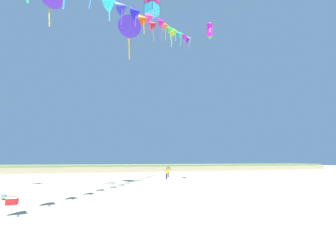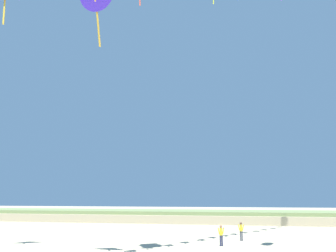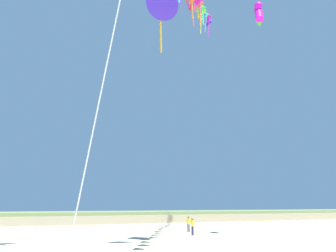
# 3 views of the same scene
# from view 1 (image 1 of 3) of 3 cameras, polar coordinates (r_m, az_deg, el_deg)

# --- Properties ---
(ground_plane) EXTENTS (240.00, 240.00, 0.00)m
(ground_plane) POSITION_cam_1_polar(r_m,az_deg,el_deg) (14.09, -4.92, -19.13)
(ground_plane) COLOR #C1B28E
(dune_ridge) EXTENTS (120.00, 11.58, 1.61)m
(dune_ridge) POSITION_cam_1_polar(r_m,az_deg,el_deg) (56.29, -14.11, -10.31)
(dune_ridge) COLOR tan
(dune_ridge) RESTS_ON ground
(person_near_right) EXTENTS (0.51, 0.31, 1.52)m
(person_near_right) POSITION_cam_1_polar(r_m,az_deg,el_deg) (31.69, -0.38, -11.80)
(person_near_right) COLOR #282D4C
(person_near_right) RESTS_ON ground
(person_mid_center) EXTENTS (0.53, 0.22, 1.52)m
(person_mid_center) POSITION_cam_1_polar(r_m,az_deg,el_deg) (35.61, 0.12, -11.47)
(person_mid_center) COLOR #474C56
(person_mid_center) RESTS_ON ground
(kite_banner_string) EXTENTS (22.91, 34.37, 28.56)m
(kite_banner_string) POSITION_cam_1_polar(r_m,az_deg,el_deg) (29.87, -1.16, 24.04)
(kite_banner_string) COLOR #55C223
(large_kite_low_lead) EXTENTS (1.78, 1.78, 2.63)m
(large_kite_low_lead) POSITION_cam_1_polar(r_m,az_deg,el_deg) (28.75, -4.06, 28.51)
(large_kite_low_lead) COLOR #30B9DB
(large_kite_high_solo) EXTENTS (1.42, 1.64, 2.49)m
(large_kite_high_solo) POSITION_cam_1_polar(r_m,az_deg,el_deg) (33.47, 10.57, 22.77)
(large_kite_high_solo) COLOR #EB16E4
(large_kite_outer_drift) EXTENTS (2.40, 1.31, 4.63)m
(large_kite_outer_drift) POSITION_cam_1_polar(r_m,az_deg,el_deg) (25.60, -9.79, 23.37)
(large_kite_outer_drift) COLOR #482CC9
(beach_cooler) EXTENTS (0.58, 0.41, 0.46)m
(beach_cooler) POSITION_cam_1_polar(r_m,az_deg,el_deg) (16.50, -34.85, -15.36)
(beach_cooler) COLOR red
(beach_cooler) RESTS_ON ground
(beach_ball) EXTENTS (0.36, 0.36, 0.36)m
(beach_ball) POSITION_cam_1_polar(r_m,az_deg,el_deg) (18.72, -36.18, -14.38)
(beach_ball) COLOR blue
(beach_ball) RESTS_ON ground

